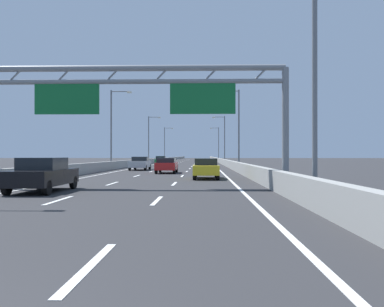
% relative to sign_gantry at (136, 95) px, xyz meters
% --- Properties ---
extents(ground_plane, '(260.00, 260.00, 0.00)m').
position_rel_sign_gantry_xyz_m(ground_plane, '(0.03, 80.86, -4.80)').
color(ground_plane, '#2D2D30').
extents(lane_dash_left_1, '(0.16, 3.00, 0.01)m').
position_rel_sign_gantry_xyz_m(lane_dash_left_1, '(-1.77, -6.64, -4.79)').
color(lane_dash_left_1, white).
rests_on(lane_dash_left_1, ground_plane).
extents(lane_dash_left_2, '(0.16, 3.00, 0.01)m').
position_rel_sign_gantry_xyz_m(lane_dash_left_2, '(-1.77, 2.36, -4.79)').
color(lane_dash_left_2, white).
rests_on(lane_dash_left_2, ground_plane).
extents(lane_dash_left_3, '(0.16, 3.00, 0.01)m').
position_rel_sign_gantry_xyz_m(lane_dash_left_3, '(-1.77, 11.36, -4.79)').
color(lane_dash_left_3, white).
rests_on(lane_dash_left_3, ground_plane).
extents(lane_dash_left_4, '(0.16, 3.00, 0.01)m').
position_rel_sign_gantry_xyz_m(lane_dash_left_4, '(-1.77, 20.36, -4.79)').
color(lane_dash_left_4, white).
rests_on(lane_dash_left_4, ground_plane).
extents(lane_dash_left_5, '(0.16, 3.00, 0.01)m').
position_rel_sign_gantry_xyz_m(lane_dash_left_5, '(-1.77, 29.36, -4.79)').
color(lane_dash_left_5, white).
rests_on(lane_dash_left_5, ground_plane).
extents(lane_dash_left_6, '(0.16, 3.00, 0.01)m').
position_rel_sign_gantry_xyz_m(lane_dash_left_6, '(-1.77, 38.36, -4.79)').
color(lane_dash_left_6, white).
rests_on(lane_dash_left_6, ground_plane).
extents(lane_dash_left_7, '(0.16, 3.00, 0.01)m').
position_rel_sign_gantry_xyz_m(lane_dash_left_7, '(-1.77, 47.36, -4.79)').
color(lane_dash_left_7, white).
rests_on(lane_dash_left_7, ground_plane).
extents(lane_dash_left_8, '(0.16, 3.00, 0.01)m').
position_rel_sign_gantry_xyz_m(lane_dash_left_8, '(-1.77, 56.36, -4.79)').
color(lane_dash_left_8, white).
rests_on(lane_dash_left_8, ground_plane).
extents(lane_dash_left_9, '(0.16, 3.00, 0.01)m').
position_rel_sign_gantry_xyz_m(lane_dash_left_9, '(-1.77, 65.36, -4.79)').
color(lane_dash_left_9, white).
rests_on(lane_dash_left_9, ground_plane).
extents(lane_dash_left_10, '(0.16, 3.00, 0.01)m').
position_rel_sign_gantry_xyz_m(lane_dash_left_10, '(-1.77, 74.36, -4.79)').
color(lane_dash_left_10, white).
rests_on(lane_dash_left_10, ground_plane).
extents(lane_dash_left_11, '(0.16, 3.00, 0.01)m').
position_rel_sign_gantry_xyz_m(lane_dash_left_11, '(-1.77, 83.36, -4.79)').
color(lane_dash_left_11, white).
rests_on(lane_dash_left_11, ground_plane).
extents(lane_dash_left_12, '(0.16, 3.00, 0.01)m').
position_rel_sign_gantry_xyz_m(lane_dash_left_12, '(-1.77, 92.36, -4.79)').
color(lane_dash_left_12, white).
rests_on(lane_dash_left_12, ground_plane).
extents(lane_dash_left_13, '(0.16, 3.00, 0.01)m').
position_rel_sign_gantry_xyz_m(lane_dash_left_13, '(-1.77, 101.36, -4.79)').
color(lane_dash_left_13, white).
rests_on(lane_dash_left_13, ground_plane).
extents(lane_dash_left_14, '(0.16, 3.00, 0.01)m').
position_rel_sign_gantry_xyz_m(lane_dash_left_14, '(-1.77, 110.36, -4.79)').
color(lane_dash_left_14, white).
rests_on(lane_dash_left_14, ground_plane).
extents(lane_dash_left_15, '(0.16, 3.00, 0.01)m').
position_rel_sign_gantry_xyz_m(lane_dash_left_15, '(-1.77, 119.36, -4.79)').
color(lane_dash_left_15, white).
rests_on(lane_dash_left_15, ground_plane).
extents(lane_dash_left_16, '(0.16, 3.00, 0.01)m').
position_rel_sign_gantry_xyz_m(lane_dash_left_16, '(-1.77, 128.36, -4.79)').
color(lane_dash_left_16, white).
rests_on(lane_dash_left_16, ground_plane).
extents(lane_dash_left_17, '(0.16, 3.00, 0.01)m').
position_rel_sign_gantry_xyz_m(lane_dash_left_17, '(-1.77, 137.36, -4.79)').
color(lane_dash_left_17, white).
rests_on(lane_dash_left_17, ground_plane).
extents(lane_dash_right_0, '(0.16, 3.00, 0.01)m').
position_rel_sign_gantry_xyz_m(lane_dash_right_0, '(1.83, -15.64, -4.79)').
color(lane_dash_right_0, white).
rests_on(lane_dash_right_0, ground_plane).
extents(lane_dash_right_1, '(0.16, 3.00, 0.01)m').
position_rel_sign_gantry_xyz_m(lane_dash_right_1, '(1.83, -6.64, -4.79)').
color(lane_dash_right_1, white).
rests_on(lane_dash_right_1, ground_plane).
extents(lane_dash_right_2, '(0.16, 3.00, 0.01)m').
position_rel_sign_gantry_xyz_m(lane_dash_right_2, '(1.83, 2.36, -4.79)').
color(lane_dash_right_2, white).
rests_on(lane_dash_right_2, ground_plane).
extents(lane_dash_right_3, '(0.16, 3.00, 0.01)m').
position_rel_sign_gantry_xyz_m(lane_dash_right_3, '(1.83, 11.36, -4.79)').
color(lane_dash_right_3, white).
rests_on(lane_dash_right_3, ground_plane).
extents(lane_dash_right_4, '(0.16, 3.00, 0.01)m').
position_rel_sign_gantry_xyz_m(lane_dash_right_4, '(1.83, 20.36, -4.79)').
color(lane_dash_right_4, white).
rests_on(lane_dash_right_4, ground_plane).
extents(lane_dash_right_5, '(0.16, 3.00, 0.01)m').
position_rel_sign_gantry_xyz_m(lane_dash_right_5, '(1.83, 29.36, -4.79)').
color(lane_dash_right_5, white).
rests_on(lane_dash_right_5, ground_plane).
extents(lane_dash_right_6, '(0.16, 3.00, 0.01)m').
position_rel_sign_gantry_xyz_m(lane_dash_right_6, '(1.83, 38.36, -4.79)').
color(lane_dash_right_6, white).
rests_on(lane_dash_right_6, ground_plane).
extents(lane_dash_right_7, '(0.16, 3.00, 0.01)m').
position_rel_sign_gantry_xyz_m(lane_dash_right_7, '(1.83, 47.36, -4.79)').
color(lane_dash_right_7, white).
rests_on(lane_dash_right_7, ground_plane).
extents(lane_dash_right_8, '(0.16, 3.00, 0.01)m').
position_rel_sign_gantry_xyz_m(lane_dash_right_8, '(1.83, 56.36, -4.79)').
color(lane_dash_right_8, white).
rests_on(lane_dash_right_8, ground_plane).
extents(lane_dash_right_9, '(0.16, 3.00, 0.01)m').
position_rel_sign_gantry_xyz_m(lane_dash_right_9, '(1.83, 65.36, -4.79)').
color(lane_dash_right_9, white).
rests_on(lane_dash_right_9, ground_plane).
extents(lane_dash_right_10, '(0.16, 3.00, 0.01)m').
position_rel_sign_gantry_xyz_m(lane_dash_right_10, '(1.83, 74.36, -4.79)').
color(lane_dash_right_10, white).
rests_on(lane_dash_right_10, ground_plane).
extents(lane_dash_right_11, '(0.16, 3.00, 0.01)m').
position_rel_sign_gantry_xyz_m(lane_dash_right_11, '(1.83, 83.36, -4.79)').
color(lane_dash_right_11, white).
rests_on(lane_dash_right_11, ground_plane).
extents(lane_dash_right_12, '(0.16, 3.00, 0.01)m').
position_rel_sign_gantry_xyz_m(lane_dash_right_12, '(1.83, 92.36, -4.79)').
color(lane_dash_right_12, white).
rests_on(lane_dash_right_12, ground_plane).
extents(lane_dash_right_13, '(0.16, 3.00, 0.01)m').
position_rel_sign_gantry_xyz_m(lane_dash_right_13, '(1.83, 101.36, -4.79)').
color(lane_dash_right_13, white).
rests_on(lane_dash_right_13, ground_plane).
extents(lane_dash_right_14, '(0.16, 3.00, 0.01)m').
position_rel_sign_gantry_xyz_m(lane_dash_right_14, '(1.83, 110.36, -4.79)').
color(lane_dash_right_14, white).
rests_on(lane_dash_right_14, ground_plane).
extents(lane_dash_right_15, '(0.16, 3.00, 0.01)m').
position_rel_sign_gantry_xyz_m(lane_dash_right_15, '(1.83, 119.36, -4.79)').
color(lane_dash_right_15, white).
rests_on(lane_dash_right_15, ground_plane).
extents(lane_dash_right_16, '(0.16, 3.00, 0.01)m').
position_rel_sign_gantry_xyz_m(lane_dash_right_16, '(1.83, 128.36, -4.79)').
color(lane_dash_right_16, white).
rests_on(lane_dash_right_16, ground_plane).
extents(lane_dash_right_17, '(0.16, 3.00, 0.01)m').
position_rel_sign_gantry_xyz_m(lane_dash_right_17, '(1.83, 137.36, -4.79)').
color(lane_dash_right_17, white).
rests_on(lane_dash_right_17, ground_plane).
extents(edge_line_left, '(0.16, 176.00, 0.01)m').
position_rel_sign_gantry_xyz_m(edge_line_left, '(-5.22, 68.86, -4.79)').
color(edge_line_left, white).
rests_on(edge_line_left, ground_plane).
extents(edge_line_right, '(0.16, 176.00, 0.01)m').
position_rel_sign_gantry_xyz_m(edge_line_right, '(5.28, 68.86, -4.79)').
color(edge_line_right, white).
rests_on(edge_line_right, ground_plane).
extents(barrier_left, '(0.45, 220.00, 0.95)m').
position_rel_sign_gantry_xyz_m(barrier_left, '(-6.87, 90.86, -4.32)').
color(barrier_left, '#9E9E99').
rests_on(barrier_left, ground_plane).
extents(barrier_right, '(0.45, 220.00, 0.95)m').
position_rel_sign_gantry_xyz_m(barrier_right, '(6.93, 90.86, -4.32)').
color(barrier_right, '#9E9E99').
rests_on(barrier_right, ground_plane).
extents(sign_gantry, '(15.81, 0.36, 6.36)m').
position_rel_sign_gantry_xyz_m(sign_gantry, '(0.00, 0.00, 0.00)').
color(sign_gantry, gray).
rests_on(sign_gantry, ground_plane).
extents(streetlamp_right_near, '(2.58, 0.28, 9.50)m').
position_rel_sign_gantry_xyz_m(streetlamp_right_near, '(7.49, -5.84, 0.60)').
color(streetlamp_right_near, slate).
rests_on(streetlamp_right_near, ground_plane).
extents(streetlamp_left_mid, '(2.58, 0.28, 9.50)m').
position_rel_sign_gantry_xyz_m(streetlamp_left_mid, '(-7.44, 28.73, 0.60)').
color(streetlamp_left_mid, slate).
rests_on(streetlamp_left_mid, ground_plane).
extents(streetlamp_right_mid, '(2.58, 0.28, 9.50)m').
position_rel_sign_gantry_xyz_m(streetlamp_right_mid, '(7.49, 28.73, 0.60)').
color(streetlamp_right_mid, slate).
rests_on(streetlamp_right_mid, ground_plane).
extents(streetlamp_left_far, '(2.58, 0.28, 9.50)m').
position_rel_sign_gantry_xyz_m(streetlamp_left_far, '(-7.44, 63.29, 0.60)').
color(streetlamp_left_far, slate).
rests_on(streetlamp_left_far, ground_plane).
extents(streetlamp_right_far, '(2.58, 0.28, 9.50)m').
position_rel_sign_gantry_xyz_m(streetlamp_right_far, '(7.49, 63.29, 0.60)').
color(streetlamp_right_far, slate).
rests_on(streetlamp_right_far, ground_plane).
extents(streetlamp_left_distant, '(2.58, 0.28, 9.50)m').
position_rel_sign_gantry_xyz_m(streetlamp_left_distant, '(-7.44, 97.86, 0.60)').
color(streetlamp_left_distant, slate).
rests_on(streetlamp_left_distant, ground_plane).
extents(streetlamp_right_distant, '(2.58, 0.28, 9.50)m').
position_rel_sign_gantry_xyz_m(streetlamp_right_distant, '(7.49, 97.86, 0.60)').
color(streetlamp_right_distant, slate).
rests_on(streetlamp_right_distant, ground_plane).
extents(silver_car, '(1.89, 4.70, 1.48)m').
position_rel_sign_gantry_xyz_m(silver_car, '(-3.50, 24.42, -4.04)').
color(silver_car, '#A8ADB2').
rests_on(silver_car, ground_plane).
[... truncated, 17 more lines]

